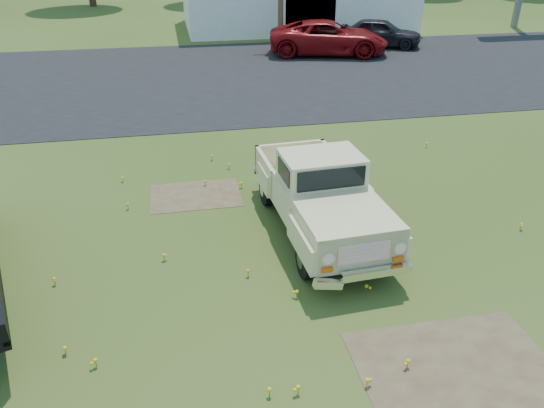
# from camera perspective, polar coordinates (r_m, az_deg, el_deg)

# --- Properties ---
(ground) EXTENTS (140.00, 140.00, 0.00)m
(ground) POSITION_cam_1_polar(r_m,az_deg,el_deg) (10.51, 4.07, -6.63)
(ground) COLOR #324B18
(ground) RESTS_ON ground
(asphalt_lot) EXTENTS (90.00, 14.00, 0.02)m
(asphalt_lot) POSITION_cam_1_polar(r_m,az_deg,el_deg) (24.20, -5.16, 13.56)
(asphalt_lot) COLOR black
(asphalt_lot) RESTS_ON ground
(dirt_patch_a) EXTENTS (3.00, 2.00, 0.01)m
(dirt_patch_a) POSITION_cam_1_polar(r_m,az_deg,el_deg) (8.87, 19.06, -16.07)
(dirt_patch_a) COLOR brown
(dirt_patch_a) RESTS_ON ground
(dirt_patch_b) EXTENTS (2.20, 1.60, 0.01)m
(dirt_patch_b) POSITION_cam_1_polar(r_m,az_deg,el_deg) (13.25, -8.20, 0.93)
(dirt_patch_b) COLOR brown
(dirt_patch_b) RESTS_ON ground
(vintage_pickup_truck) EXTENTS (2.25, 5.11, 1.81)m
(vintage_pickup_truck) POSITION_cam_1_polar(r_m,az_deg,el_deg) (11.22, 5.19, 1.09)
(vintage_pickup_truck) COLOR beige
(vintage_pickup_truck) RESTS_ON ground
(red_pickup) EXTENTS (6.45, 4.08, 1.66)m
(red_pickup) POSITION_cam_1_polar(r_m,az_deg,el_deg) (28.34, 6.12, 17.34)
(red_pickup) COLOR maroon
(red_pickup) RESTS_ON ground
(dark_sedan) EXTENTS (4.67, 3.41, 1.48)m
(dark_sedan) POSITION_cam_1_polar(r_m,az_deg,el_deg) (30.70, 11.56, 17.59)
(dark_sedan) COLOR black
(dark_sedan) RESTS_ON ground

